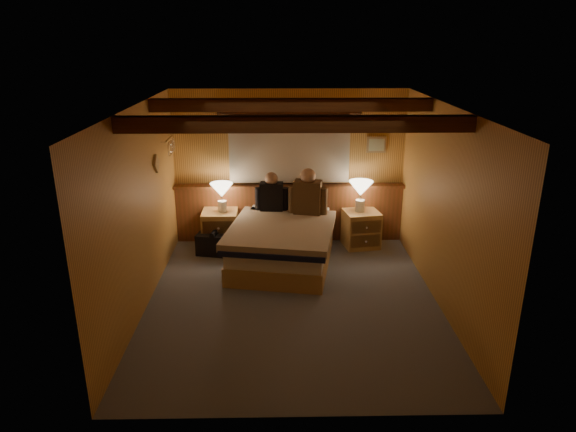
{
  "coord_description": "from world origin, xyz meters",
  "views": [
    {
      "loc": [
        -0.17,
        -5.74,
        3.15
      ],
      "look_at": [
        -0.05,
        0.4,
        0.98
      ],
      "focal_mm": 32.0,
      "sensor_mm": 36.0,
      "label": 1
    }
  ],
  "objects_px": {
    "nightstand_right": "(361,229)",
    "person_left": "(272,195)",
    "duffel_bag": "(216,243)",
    "nightstand_left": "(220,229)",
    "person_right": "(308,195)",
    "lamp_left": "(222,192)",
    "lamp_right": "(361,190)",
    "bed": "(282,244)"
  },
  "relations": [
    {
      "from": "bed",
      "to": "person_right",
      "type": "xyz_separation_m",
      "value": [
        0.38,
        0.48,
        0.58
      ]
    },
    {
      "from": "nightstand_left",
      "to": "lamp_left",
      "type": "xyz_separation_m",
      "value": [
        0.05,
        -0.0,
        0.61
      ]
    },
    {
      "from": "person_right",
      "to": "duffel_bag",
      "type": "distance_m",
      "value": 1.58
    },
    {
      "from": "nightstand_right",
      "to": "person_left",
      "type": "bearing_deg",
      "value": 170.46
    },
    {
      "from": "nightstand_left",
      "to": "lamp_right",
      "type": "bearing_deg",
      "value": 0.19
    },
    {
      "from": "nightstand_left",
      "to": "person_right",
      "type": "distance_m",
      "value": 1.48
    },
    {
      "from": "bed",
      "to": "lamp_right",
      "type": "xyz_separation_m",
      "value": [
        1.21,
        0.68,
        0.59
      ]
    },
    {
      "from": "lamp_left",
      "to": "person_left",
      "type": "xyz_separation_m",
      "value": [
        0.76,
        0.0,
        -0.05
      ]
    },
    {
      "from": "bed",
      "to": "nightstand_left",
      "type": "distance_m",
      "value": 1.16
    },
    {
      "from": "nightstand_right",
      "to": "duffel_bag",
      "type": "relative_size",
      "value": 1.0
    },
    {
      "from": "bed",
      "to": "duffel_bag",
      "type": "distance_m",
      "value": 1.1
    },
    {
      "from": "lamp_right",
      "to": "nightstand_right",
      "type": "bearing_deg",
      "value": -28.61
    },
    {
      "from": "person_left",
      "to": "person_right",
      "type": "bearing_deg",
      "value": -13.6
    },
    {
      "from": "nightstand_right",
      "to": "person_left",
      "type": "height_order",
      "value": "person_left"
    },
    {
      "from": "bed",
      "to": "lamp_left",
      "type": "distance_m",
      "value": 1.26
    },
    {
      "from": "bed",
      "to": "nightstand_right",
      "type": "relative_size",
      "value": 3.4
    },
    {
      "from": "nightstand_left",
      "to": "person_right",
      "type": "relative_size",
      "value": 0.83
    },
    {
      "from": "bed",
      "to": "person_right",
      "type": "bearing_deg",
      "value": 61.56
    },
    {
      "from": "bed",
      "to": "person_right",
      "type": "relative_size",
      "value": 2.82
    },
    {
      "from": "person_right",
      "to": "person_left",
      "type": "bearing_deg",
      "value": 175.42
    },
    {
      "from": "nightstand_left",
      "to": "nightstand_right",
      "type": "xyz_separation_m",
      "value": [
        2.2,
        0.01,
        -0.01
      ]
    },
    {
      "from": "person_left",
      "to": "person_right",
      "type": "height_order",
      "value": "person_right"
    },
    {
      "from": "bed",
      "to": "nightstand_left",
      "type": "bearing_deg",
      "value": 155.83
    },
    {
      "from": "nightstand_right",
      "to": "lamp_left",
      "type": "xyz_separation_m",
      "value": [
        -2.15,
        -0.01,
        0.62
      ]
    },
    {
      "from": "bed",
      "to": "duffel_bag",
      "type": "height_order",
      "value": "bed"
    },
    {
      "from": "bed",
      "to": "lamp_left",
      "type": "height_order",
      "value": "lamp_left"
    },
    {
      "from": "person_left",
      "to": "duffel_bag",
      "type": "relative_size",
      "value": 1.04
    },
    {
      "from": "person_left",
      "to": "lamp_right",
      "type": "bearing_deg",
      "value": 4.53
    },
    {
      "from": "bed",
      "to": "lamp_left",
      "type": "xyz_separation_m",
      "value": [
        -0.91,
        0.65,
        0.59
      ]
    },
    {
      "from": "nightstand_right",
      "to": "person_left",
      "type": "relative_size",
      "value": 0.96
    },
    {
      "from": "bed",
      "to": "person_left",
      "type": "relative_size",
      "value": 3.27
    },
    {
      "from": "duffel_bag",
      "to": "person_left",
      "type": "bearing_deg",
      "value": 27.57
    },
    {
      "from": "bed",
      "to": "lamp_right",
      "type": "relative_size",
      "value": 4.18
    },
    {
      "from": "person_left",
      "to": "nightstand_right",
      "type": "bearing_deg",
      "value": 3.74
    },
    {
      "from": "nightstand_right",
      "to": "lamp_left",
      "type": "height_order",
      "value": "lamp_left"
    },
    {
      "from": "lamp_left",
      "to": "lamp_right",
      "type": "bearing_deg",
      "value": 0.83
    },
    {
      "from": "lamp_left",
      "to": "lamp_right",
      "type": "height_order",
      "value": "lamp_right"
    },
    {
      "from": "bed",
      "to": "person_right",
      "type": "distance_m",
      "value": 0.85
    },
    {
      "from": "nightstand_right",
      "to": "duffel_bag",
      "type": "xyz_separation_m",
      "value": [
        -2.25,
        -0.26,
        -0.12
      ]
    },
    {
      "from": "person_left",
      "to": "lamp_left",
      "type": "bearing_deg",
      "value": -176.57
    },
    {
      "from": "duffel_bag",
      "to": "person_right",
      "type": "bearing_deg",
      "value": 14.89
    },
    {
      "from": "lamp_right",
      "to": "person_right",
      "type": "height_order",
      "value": "person_right"
    }
  ]
}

